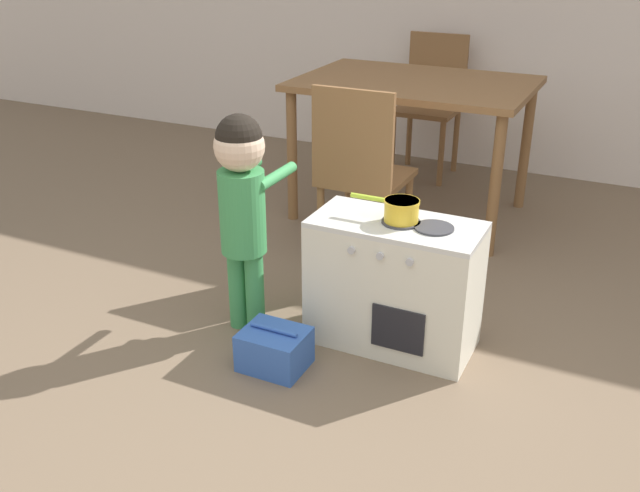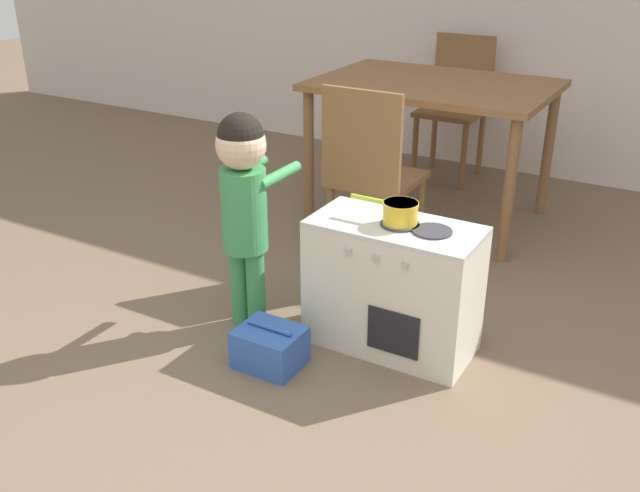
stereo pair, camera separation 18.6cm
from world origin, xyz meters
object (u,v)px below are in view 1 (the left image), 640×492
at_px(play_kitchen, 394,284).
at_px(child_figure, 242,192).
at_px(dining_table, 414,97).
at_px(dining_chair_far, 430,101).
at_px(dining_chair_near, 361,173).
at_px(toy_pot, 401,209).
at_px(toy_basket, 274,349).

bearing_deg(play_kitchen, child_figure, -165.19).
height_order(dining_table, dining_chair_far, dining_chair_far).
xyz_separation_m(dining_table, dining_chair_near, (0.01, -0.76, -0.19)).
xyz_separation_m(dining_chair_near, dining_chair_far, (-0.15, 1.51, 0.00)).
xyz_separation_m(toy_pot, toy_basket, (-0.35, -0.36, -0.50)).
relative_size(dining_table, dining_chair_far, 1.39).
height_order(play_kitchen, toy_pot, toy_pot).
height_order(play_kitchen, toy_basket, play_kitchen).
distance_m(child_figure, dining_chair_far, 2.24).
bearing_deg(dining_table, play_kitchen, -73.30).
relative_size(dining_chair_near, dining_chair_far, 1.00).
distance_m(toy_basket, dining_table, 1.80).
distance_m(toy_basket, dining_chair_far, 2.49).
bearing_deg(toy_pot, toy_basket, -134.03).
xyz_separation_m(toy_pot, dining_chair_far, (-0.55, 2.09, -0.10)).
relative_size(toy_pot, toy_basket, 1.12).
bearing_deg(toy_pot, dining_chair_far, 104.79).
bearing_deg(dining_chair_near, dining_table, 91.09).
bearing_deg(child_figure, dining_table, 83.44).
bearing_deg(child_figure, toy_pot, 14.57).
xyz_separation_m(play_kitchen, toy_pot, (0.01, 0.00, 0.31)).
height_order(play_kitchen, child_figure, child_figure).
xyz_separation_m(child_figure, dining_chair_far, (0.04, 2.24, -0.12)).
distance_m(play_kitchen, dining_chair_near, 0.73).
distance_m(toy_basket, dining_chair_near, 1.02).
bearing_deg(dining_chair_far, child_figure, 89.07).
height_order(play_kitchen, dining_table, dining_table).
height_order(child_figure, dining_chair_near, child_figure).
bearing_deg(toy_pot, play_kitchen, -177.65).
distance_m(dining_chair_near, dining_chair_far, 1.51).
xyz_separation_m(dining_table, dining_chair_far, (-0.14, 0.74, -0.19)).
distance_m(play_kitchen, toy_basket, 0.52).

